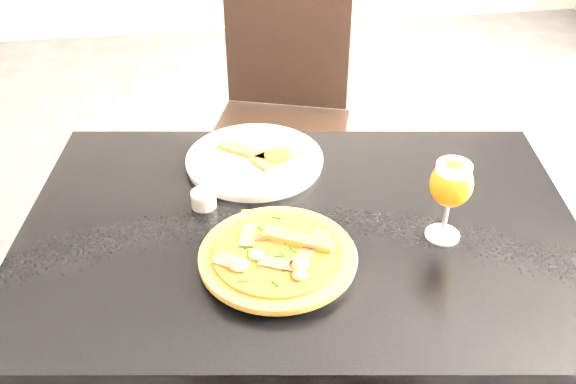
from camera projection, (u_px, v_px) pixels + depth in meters
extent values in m
cube|color=black|center=(300.00, 230.00, 1.39)|extent=(1.31, 0.98, 0.03)
cylinder|color=black|center=(114.00, 257.00, 1.88)|extent=(0.05, 0.05, 0.72)
cylinder|color=black|center=(480.00, 257.00, 1.89)|extent=(0.05, 0.05, 0.72)
cube|color=black|center=(277.00, 141.00, 2.19)|extent=(0.57, 0.57, 0.04)
cylinder|color=black|center=(217.00, 226.00, 2.21)|extent=(0.04, 0.04, 0.46)
cylinder|color=black|center=(322.00, 237.00, 2.16)|extent=(0.04, 0.04, 0.46)
cylinder|color=black|center=(241.00, 169.00, 2.50)|extent=(0.04, 0.04, 0.46)
cylinder|color=black|center=(333.00, 178.00, 2.45)|extent=(0.04, 0.04, 0.46)
cube|color=black|center=(287.00, 44.00, 2.19)|extent=(0.42, 0.17, 0.45)
cylinder|color=silver|center=(286.00, 258.00, 1.28)|extent=(0.37, 0.37, 0.02)
cylinder|color=olive|center=(277.00, 256.00, 1.26)|extent=(0.31, 0.31, 0.01)
cylinder|color=#B6350F|center=(277.00, 252.00, 1.26)|extent=(0.26, 0.26, 0.01)
cube|color=#4B3220|center=(294.00, 248.00, 1.26)|extent=(0.06, 0.03, 0.00)
cube|color=#4B3220|center=(288.00, 233.00, 1.30)|extent=(0.06, 0.07, 0.00)
cube|color=#4B3220|center=(254.00, 231.00, 1.31)|extent=(0.06, 0.07, 0.00)
cube|color=#4B3220|center=(260.00, 252.00, 1.25)|extent=(0.06, 0.03, 0.00)
cube|color=#4B3220|center=(266.00, 268.00, 1.21)|extent=(0.06, 0.07, 0.00)
cube|color=#4B3220|center=(303.00, 271.00, 1.21)|extent=(0.06, 0.07, 0.00)
ellipsoid|color=#EABC4C|center=(286.00, 244.00, 1.27)|extent=(0.03, 0.03, 0.01)
ellipsoid|color=#EABC4C|center=(265.00, 226.00, 1.31)|extent=(0.03, 0.03, 0.01)
ellipsoid|color=#EABC4C|center=(266.00, 249.00, 1.25)|extent=(0.03, 0.03, 0.01)
ellipsoid|color=#EABC4C|center=(265.00, 275.00, 1.19)|extent=(0.03, 0.03, 0.01)
ellipsoid|color=#EABC4C|center=(287.00, 253.00, 1.24)|extent=(0.03, 0.03, 0.01)
cube|color=#103F0B|center=(279.00, 245.00, 1.27)|extent=(0.01, 0.02, 0.00)
cube|color=#103F0B|center=(272.00, 235.00, 1.30)|extent=(0.01, 0.02, 0.00)
cube|color=#103F0B|center=(252.00, 230.00, 1.31)|extent=(0.01, 0.02, 0.00)
cube|color=#103F0B|center=(262.00, 246.00, 1.27)|extent=(0.02, 0.01, 0.00)
cube|color=#103F0B|center=(243.00, 251.00, 1.26)|extent=(0.02, 0.01, 0.00)
cube|color=#103F0B|center=(270.00, 253.00, 1.25)|extent=(0.02, 0.01, 0.00)
cube|color=#103F0B|center=(261.00, 264.00, 1.22)|extent=(0.02, 0.02, 0.00)
cube|color=#103F0B|center=(267.00, 279.00, 1.19)|extent=(0.01, 0.02, 0.00)
cube|color=#103F0B|center=(281.00, 261.00, 1.23)|extent=(0.01, 0.02, 0.00)
cube|color=#103F0B|center=(299.00, 268.00, 1.21)|extent=(0.01, 0.02, 0.00)
cube|color=#103F0B|center=(285.00, 253.00, 1.25)|extent=(0.02, 0.01, 0.00)
cube|color=#103F0B|center=(303.00, 250.00, 1.26)|extent=(0.02, 0.01, 0.00)
cube|color=#103F0B|center=(315.00, 238.00, 1.29)|extent=(0.02, 0.01, 0.00)
cube|color=#103F0B|center=(288.00, 242.00, 1.28)|extent=(0.02, 0.02, 0.00)
cube|color=olive|center=(302.00, 251.00, 1.25)|extent=(0.14, 0.10, 0.01)
cylinder|color=silver|center=(255.00, 160.00, 1.58)|extent=(0.35, 0.35, 0.02)
cube|color=olive|center=(243.00, 151.00, 1.58)|extent=(0.13, 0.11, 0.01)
cube|color=olive|center=(277.00, 158.00, 1.56)|extent=(0.13, 0.11, 0.01)
cylinder|color=#B6350F|center=(277.00, 155.00, 1.55)|extent=(0.06, 0.06, 0.00)
cube|color=olive|center=(269.00, 215.00, 1.40)|extent=(0.12, 0.04, 0.01)
cylinder|color=beige|center=(204.00, 199.00, 1.43)|extent=(0.06, 0.06, 0.04)
cylinder|color=gold|center=(203.00, 194.00, 1.42)|extent=(0.05, 0.05, 0.01)
cylinder|color=silver|center=(442.00, 235.00, 1.35)|extent=(0.07, 0.07, 0.01)
cylinder|color=silver|center=(445.00, 219.00, 1.32)|extent=(0.01, 0.01, 0.08)
ellipsoid|color=#A56610|center=(451.00, 184.00, 1.27)|extent=(0.09, 0.09, 0.10)
cylinder|color=white|center=(454.00, 168.00, 1.25)|extent=(0.07, 0.07, 0.02)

